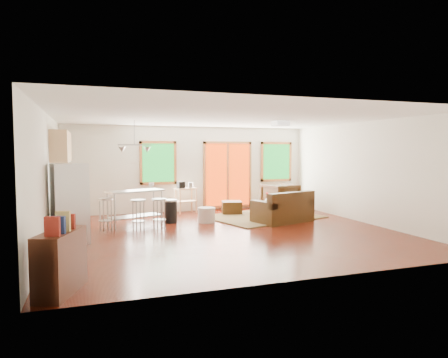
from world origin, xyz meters
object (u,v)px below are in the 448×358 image
object	(u,v)px
coffee_table	(274,204)
island	(135,201)
ottoman	(232,208)
kitchen_cart	(185,192)
refrigerator	(70,203)
armchair	(280,196)
rug	(263,217)
loveseat	(283,210)

from	to	relation	value
coffee_table	island	distance (m)	3.88
ottoman	kitchen_cart	size ratio (longest dim) A/B	0.60
refrigerator	kitchen_cart	distance (m)	4.35
armchair	refrigerator	distance (m)	6.50
rug	kitchen_cart	world-z (taller)	kitchen_cart
loveseat	island	world-z (taller)	island
island	refrigerator	bearing A→B (deg)	-133.47
island	kitchen_cart	size ratio (longest dim) A/B	1.58
refrigerator	island	xyz separation A→B (m)	(1.44, 1.52, -0.20)
rug	island	distance (m)	3.57
armchair	refrigerator	size ratio (longest dim) A/B	0.58
armchair	island	size ratio (longest dim) A/B	0.62
rug	kitchen_cart	distance (m)	2.44
refrigerator	island	world-z (taller)	refrigerator
rug	refrigerator	xyz separation A→B (m)	(-4.96, -1.65, 0.79)
coffee_table	island	xyz separation A→B (m)	(-3.87, -0.13, 0.24)
refrigerator	rug	bearing A→B (deg)	4.78
loveseat	armchair	distance (m)	1.99
loveseat	island	distance (m)	3.80
ottoman	refrigerator	world-z (taller)	refrigerator
rug	kitchen_cart	size ratio (longest dim) A/B	3.07
island	kitchen_cart	distance (m)	2.26
refrigerator	coffee_table	bearing A→B (deg)	3.58
coffee_table	kitchen_cart	xyz separation A→B (m)	(-2.23, 1.43, 0.28)
loveseat	island	xyz separation A→B (m)	(-3.71, 0.75, 0.29)
loveseat	coffee_table	distance (m)	0.89
refrigerator	island	size ratio (longest dim) A/B	1.07
rug	coffee_table	distance (m)	0.50
loveseat	ottoman	size ratio (longest dim) A/B	3.00
armchair	refrigerator	xyz separation A→B (m)	(-5.96, -2.59, 0.34)
coffee_table	armchair	xyz separation A→B (m)	(0.65, 0.94, 0.10)
refrigerator	loveseat	bearing A→B (deg)	-5.10
kitchen_cart	ottoman	bearing A→B (deg)	-25.96
ottoman	island	world-z (taller)	island
kitchen_cart	rug	bearing A→B (deg)	-37.00
armchair	island	distance (m)	4.64
armchair	ottoman	size ratio (longest dim) A/B	1.64
coffee_table	refrigerator	size ratio (longest dim) A/B	0.70
rug	ottoman	size ratio (longest dim) A/B	5.14
armchair	refrigerator	bearing A→B (deg)	10.74
loveseat	kitchen_cart	xyz separation A→B (m)	(-2.07, 2.30, 0.33)
coffee_table	ottoman	distance (m)	1.29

